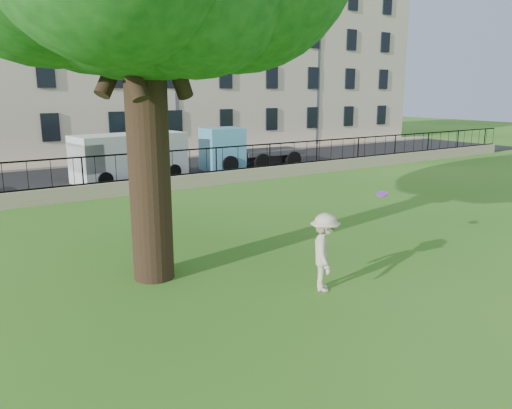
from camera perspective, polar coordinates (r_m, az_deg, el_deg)
ground at (r=12.04m, az=11.16°, el=-7.96°), size 120.00×120.00×0.00m
retaining_wall at (r=21.83m, az=-11.43°, el=2.23°), size 50.00×0.40×0.60m
iron_railing at (r=21.69m, az=-11.53°, el=4.45°), size 50.00×0.05×1.13m
street at (r=26.24m, az=-15.31°, el=3.14°), size 60.00×9.00×0.01m
sidewalk at (r=31.16m, az=-18.37°, el=4.51°), size 60.00×1.40×0.12m
building_row at (r=36.48m, az=-21.65°, el=16.22°), size 56.40×10.40×13.80m
man at (r=10.84m, az=7.84°, el=-5.42°), size 1.17×1.26×1.71m
frisbee at (r=12.78m, az=14.21°, el=1.18°), size 0.35×0.35×0.12m
white_van at (r=24.91m, az=-14.18°, el=5.29°), size 5.54×2.79×2.23m
blue_truck at (r=27.95m, az=-0.63°, el=6.53°), size 5.62×2.36×2.30m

